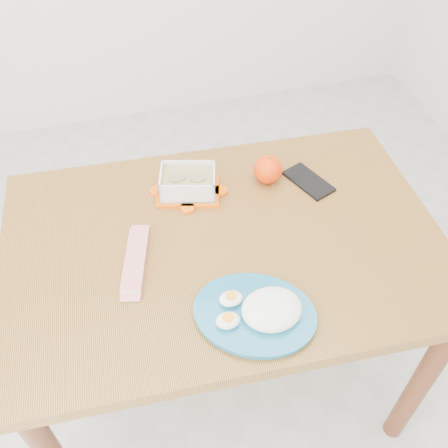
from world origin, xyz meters
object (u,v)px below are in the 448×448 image
object	(u,v)px
orange_fruit	(268,169)
smartphone	(308,181)
rice_plate	(260,311)
food_container	(188,183)
dining_table	(224,264)

from	to	relation	value
orange_fruit	smartphone	size ratio (longest dim) A/B	0.55
orange_fruit	rice_plate	world-z (taller)	orange_fruit
food_container	rice_plate	size ratio (longest dim) A/B	0.54
food_container	orange_fruit	world-z (taller)	orange_fruit
rice_plate	dining_table	bearing A→B (deg)	121.05
dining_table	orange_fruit	size ratio (longest dim) A/B	14.36
orange_fruit	smartphone	distance (m)	0.13
food_container	dining_table	bearing A→B (deg)	-60.83
orange_fruit	rice_plate	xyz separation A→B (m)	(-0.17, -0.45, -0.02)
food_container	rice_plate	world-z (taller)	rice_plate
rice_plate	smartphone	xyz separation A→B (m)	(0.29, 0.41, -0.02)
food_container	rice_plate	xyz separation A→B (m)	(0.06, -0.46, -0.01)
dining_table	smartphone	distance (m)	0.36
dining_table	rice_plate	distance (m)	0.29
orange_fruit	smartphone	bearing A→B (deg)	-19.94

